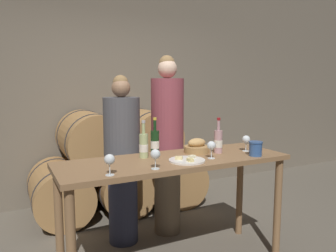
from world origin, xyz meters
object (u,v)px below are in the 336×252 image
at_px(tasting_table, 175,174).
at_px(person_left, 122,160).
at_px(wine_bottle_white, 144,145).
at_px(wine_glass_left, 155,155).
at_px(wine_bottle_rose, 218,141).
at_px(bread_basket, 197,147).
at_px(cheese_plate, 187,160).
at_px(blue_crock, 256,148).
at_px(wine_glass_right, 246,140).
at_px(wine_glass_far_left, 110,160).
at_px(person_right, 167,144).
at_px(wine_glass_center, 211,146).
at_px(wine_bottle_red, 155,142).

bearing_deg(tasting_table, person_left, 110.73).
relative_size(wine_bottle_white, wine_glass_left, 2.15).
distance_m(wine_bottle_rose, bread_basket, 0.20).
bearing_deg(cheese_plate, person_left, 109.93).
height_order(blue_crock, bread_basket, bread_basket).
distance_m(wine_glass_left, wine_glass_right, 1.00).
xyz_separation_m(person_left, wine_glass_right, (0.94, -0.66, 0.22)).
bearing_deg(wine_glass_far_left, wine_bottle_rose, 14.14).
xyz_separation_m(person_right, wine_glass_right, (0.46, -0.66, 0.11)).
bearing_deg(bread_basket, wine_glass_right, -19.61).
distance_m(person_left, cheese_plate, 0.82).
relative_size(bread_basket, wine_glass_right, 1.56).
height_order(wine_glass_far_left, wine_glass_center, same).
height_order(tasting_table, wine_glass_left, wine_glass_left).
height_order(wine_bottle_white, blue_crock, wine_bottle_white).
height_order(bread_basket, wine_glass_left, wine_glass_left).
bearing_deg(bread_basket, person_right, 93.79).
bearing_deg(wine_glass_right, wine_glass_left, -168.53).
bearing_deg(wine_bottle_rose, bread_basket, 148.89).
xyz_separation_m(person_right, wine_glass_left, (-0.52, -0.86, 0.11)).
height_order(blue_crock, wine_glass_right, wine_glass_right).
xyz_separation_m(tasting_table, person_left, (-0.24, 0.63, 0.01)).
relative_size(person_right, wine_bottle_white, 5.90).
height_order(person_left, wine_glass_left, person_left).
distance_m(person_right, bread_basket, 0.51).
bearing_deg(person_right, wine_glass_far_left, -134.58).
relative_size(tasting_table, bread_basket, 8.48).
distance_m(tasting_table, wine_glass_right, 0.74).
relative_size(wine_bottle_red, wine_bottle_rose, 1.03).
bearing_deg(person_right, person_left, -179.99).
bearing_deg(bread_basket, wine_glass_left, -147.89).
xyz_separation_m(person_left, person_right, (0.48, 0.00, 0.12)).
bearing_deg(wine_bottle_white, wine_glass_right, -10.45).
height_order(cheese_plate, wine_glass_left, wine_glass_left).
xyz_separation_m(blue_crock, bread_basket, (-0.37, 0.34, -0.02)).
relative_size(blue_crock, cheese_plate, 0.43).
height_order(tasting_table, wine_glass_far_left, wine_glass_far_left).
bearing_deg(cheese_plate, blue_crock, -8.33).
distance_m(tasting_table, wine_bottle_red, 0.33).
distance_m(blue_crock, wine_glass_right, 0.20).
relative_size(person_left, wine_glass_left, 11.30).
bearing_deg(person_right, bread_basket, -86.21).
bearing_deg(wine_glass_right, tasting_table, 177.29).
height_order(tasting_table, wine_glass_center, wine_glass_center).
bearing_deg(tasting_table, blue_crock, -18.67).
bearing_deg(wine_bottle_red, cheese_plate, -70.26).
distance_m(cheese_plate, wine_glass_left, 0.35).
height_order(wine_bottle_white, wine_glass_center, wine_bottle_white).
xyz_separation_m(wine_glass_left, wine_glass_center, (0.54, 0.10, 0.00)).
xyz_separation_m(person_right, wine_glass_far_left, (-0.86, -0.87, 0.11)).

